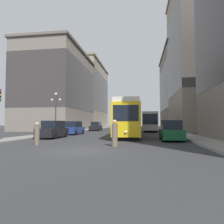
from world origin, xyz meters
The scene contains 16 objects.
ground_plane centered at (0.00, 0.00, 0.00)m, with size 200.00×200.00×0.00m, color #303033.
sidewalk_left centered at (-8.55, 40.00, 0.07)m, with size 2.55×120.00×0.15m, color gray.
sidewalk_right centered at (8.55, 40.00, 0.07)m, with size 2.55×120.00×0.15m, color gray.
streetcar centered at (1.69, 13.31, 2.10)m, with size 3.18×14.77×3.89m.
transit_bus centered at (4.78, 27.68, 1.95)m, with size 2.84×12.00×3.45m.
parked_car_left_near centered at (-5.97, 15.54, 0.84)m, with size 2.01×4.43×1.82m.
parked_car_left_mid centered at (-5.97, 29.28, 0.84)m, with size 1.93×4.42×1.82m.
parked_car_right_far centered at (5.97, 7.81, 0.84)m, with size 1.97×4.78×1.82m.
parked_car_left_far centered at (-5.97, 9.05, 0.84)m, with size 1.90×4.59×1.82m.
pedestrian_crossing_near centered at (-4.12, 2.33, 0.77)m, with size 0.37×0.37×1.65m.
pedestrian_crossing_far centered at (1.50, 2.37, 0.84)m, with size 0.40×0.40×1.81m.
lamp_post_left_near centered at (-7.87, 13.93, 3.72)m, with size 1.41×0.36×5.43m.
building_left_corner centered at (-15.58, 54.49, 10.85)m, with size 12.11×23.89×21.10m.
building_left_midblock centered at (-15.59, 32.64, 9.22)m, with size 12.15×21.25×17.95m.
building_right_corner centered at (15.54, 51.33, 11.60)m, with size 12.05×24.53×22.54m.
building_right_far centered at (17.69, 31.67, 15.43)m, with size 16.33×18.65×29.93m.
Camera 1 is at (3.34, -11.36, 1.59)m, focal length 32.61 mm.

